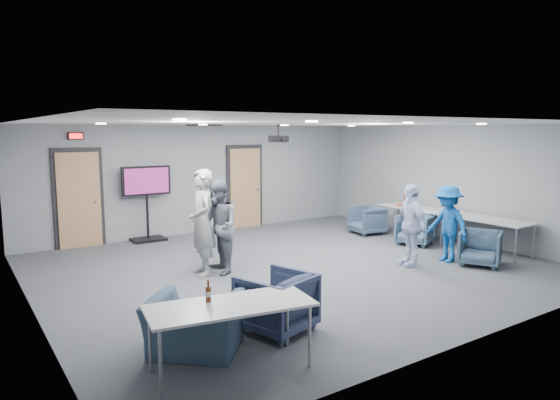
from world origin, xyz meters
TOP-DOWN VIEW (x-y plane):
  - floor at (0.00, 0.00)m, footprint 9.00×9.00m
  - ceiling at (0.00, 0.00)m, footprint 9.00×9.00m
  - wall_back at (0.00, 4.00)m, footprint 9.00×0.02m
  - wall_front at (0.00, -4.00)m, footprint 9.00×0.02m
  - wall_left at (-4.50, 0.00)m, footprint 0.02×8.00m
  - wall_right at (4.50, 0.00)m, footprint 0.02×8.00m
  - door_left at (-3.00, 3.95)m, footprint 1.06×0.17m
  - door_right at (1.20, 3.95)m, footprint 1.06×0.17m
  - exit_sign at (-3.00, 3.93)m, footprint 0.32×0.08m
  - hvac_diffuser at (-0.50, 2.80)m, footprint 0.60×0.60m
  - downlights at (0.00, 0.00)m, footprint 6.18×3.78m
  - person_a at (-1.68, 0.47)m, footprint 0.57×0.76m
  - person_b at (-1.41, 0.37)m, footprint 0.78×0.93m
  - person_c at (1.87, -1.17)m, footprint 0.62×0.99m
  - person_d at (2.70, -1.38)m, footprint 0.67×1.03m
  - chair_right_a at (3.27, 1.45)m, footprint 0.86×0.84m
  - chair_right_b at (3.35, -0.03)m, footprint 0.99×0.98m
  - chair_right_c at (2.98, -1.93)m, footprint 1.00×0.99m
  - chair_front_a at (-2.01, -2.40)m, footprint 1.03×1.04m
  - chair_front_b at (-3.14, -2.40)m, footprint 1.35×1.34m
  - table_right_a at (4.00, 0.55)m, footprint 0.74×1.78m
  - table_right_b at (4.00, -1.35)m, footprint 0.80×1.92m
  - table_front_left at (-2.99, -3.00)m, footprint 1.86×1.02m
  - bottle_front at (-3.14, -2.79)m, footprint 0.06×0.06m
  - bottle_right at (3.90, 0.80)m, footprint 0.08×0.08m
  - snack_box at (3.83, 0.92)m, footprint 0.21×0.15m
  - wrapper at (3.79, -0.80)m, footprint 0.19×0.13m
  - tv_stand at (-1.54, 3.75)m, footprint 1.14×0.55m
  - projector at (0.24, 0.91)m, footprint 0.41×0.37m

SIDE VIEW (x-z plane):
  - floor at x=0.00m, z-range 0.00..0.00m
  - chair_front_b at x=-3.14m, z-range 0.00..0.66m
  - chair_right_c at x=2.98m, z-range 0.00..0.68m
  - chair_right_a at x=3.27m, z-range 0.00..0.69m
  - chair_right_b at x=3.35m, z-range 0.00..0.70m
  - chair_front_a at x=-2.01m, z-range 0.00..0.77m
  - table_front_left at x=-2.99m, z-range 0.32..1.05m
  - table_right_a at x=4.00m, z-range 0.32..1.05m
  - table_right_b at x=4.00m, z-range 0.32..1.05m
  - snack_box at x=3.83m, z-range 0.73..0.77m
  - wrapper at x=3.79m, z-range 0.73..0.77m
  - person_d at x=2.70m, z-range 0.00..1.51m
  - person_c at x=1.87m, z-range 0.00..1.57m
  - bottle_front at x=-3.14m, z-range 0.70..0.94m
  - bottle_right at x=3.90m, z-range 0.69..0.99m
  - person_b at x=-1.41m, z-range 0.00..1.71m
  - person_a at x=-1.68m, z-range 0.00..1.89m
  - tv_stand at x=-1.54m, z-range 0.12..1.87m
  - door_left at x=-3.00m, z-range -0.05..2.19m
  - door_right at x=1.20m, z-range -0.05..2.19m
  - wall_back at x=0.00m, z-range 0.00..2.70m
  - wall_front at x=0.00m, z-range 0.00..2.70m
  - wall_left at x=-4.50m, z-range 0.00..2.70m
  - wall_right at x=4.50m, z-range 0.00..2.70m
  - projector at x=0.24m, z-range 2.23..2.58m
  - exit_sign at x=-3.00m, z-range 2.37..2.53m
  - downlights at x=0.00m, z-range 2.67..2.69m
  - hvac_diffuser at x=-0.50m, z-range 2.67..2.70m
  - ceiling at x=0.00m, z-range 2.70..2.70m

